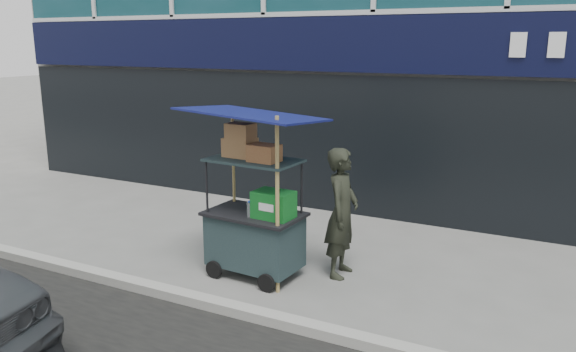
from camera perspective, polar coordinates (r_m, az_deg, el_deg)
The scene contains 4 objects.
ground at distance 6.54m, azimuth -3.67°, elevation -13.32°, with size 80.00×80.00×0.00m, color #63635E.
curb at distance 6.36m, azimuth -4.62°, elevation -13.55°, with size 80.00×0.18×0.12m, color gray.
vendor_cart at distance 7.12m, azimuth -3.34°, elevation -4.37°, with size 1.68×1.25×2.18m.
vendor_man at distance 7.15m, azimuth 5.50°, elevation -3.75°, with size 0.61×0.40×1.67m, color black.
Camera 1 is at (3.01, -5.00, 2.95)m, focal length 35.00 mm.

